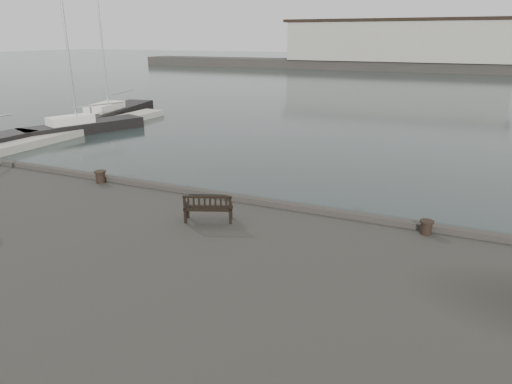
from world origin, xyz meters
TOP-DOWN VIEW (x-y plane):
  - ground at (0.00, 0.00)m, footprint 400.00×400.00m
  - pontoon at (-20.00, 10.00)m, footprint 2.00×24.00m
  - breakwater at (-4.56, 92.00)m, footprint 140.00×9.50m
  - bench at (-0.32, -2.22)m, footprint 1.58×1.04m
  - bollard_left at (-6.18, -0.50)m, footprint 0.55×0.55m
  - bollard_right at (5.97, -0.50)m, footprint 0.44×0.44m
  - yacht_b at (-22.72, 19.26)m, footprint 5.28×12.51m
  - yacht_c at (-19.85, 12.63)m, footprint 5.38×9.40m

SIDE VIEW (x-z plane):
  - ground at x=0.00m, z-range 0.00..0.00m
  - yacht_c at x=-19.85m, z-range -5.99..6.48m
  - yacht_b at x=-22.72m, z-range -7.67..8.17m
  - pontoon at x=-20.00m, z-range 0.00..0.50m
  - bollard_right at x=5.97m, z-range 1.56..1.98m
  - bollard_left at x=-6.18m, z-range 1.56..2.04m
  - bench at x=-0.32m, z-range 1.40..2.27m
  - breakwater at x=-4.56m, z-range -1.80..10.40m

